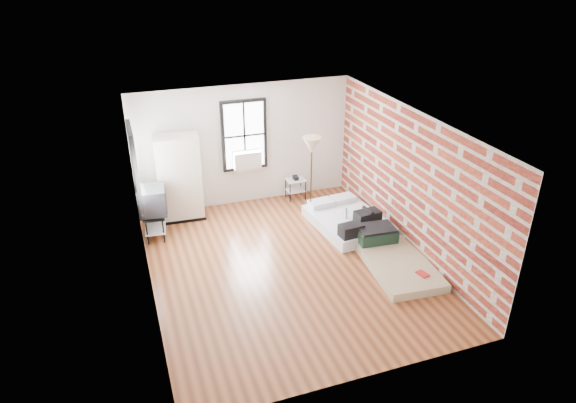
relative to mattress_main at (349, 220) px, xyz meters
name	(u,v)px	position (x,y,z in m)	size (l,w,h in m)	color
ground	(288,266)	(-1.75, -1.02, -0.16)	(6.00, 6.00, 0.00)	#582B17
room_shell	(293,174)	(-1.52, -0.66, 1.58)	(5.02, 6.02, 2.80)	silver
mattress_main	(349,220)	(0.00, 0.00, 0.00)	(1.52, 1.95, 0.59)	white
mattress_bare	(391,255)	(0.19, -1.50, -0.03)	(1.26, 2.16, 0.45)	tan
wardrobe	(179,178)	(-3.31, 1.63, 0.80)	(1.00, 0.61, 1.92)	black
side_table	(296,184)	(-0.60, 1.70, 0.23)	(0.45, 0.37, 0.59)	black
floor_lamp	(312,149)	(-0.59, 0.74, 1.45)	(0.40, 0.40, 1.87)	black
tv_stand	(153,202)	(-3.96, 0.99, 0.63)	(0.61, 0.82, 1.10)	black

